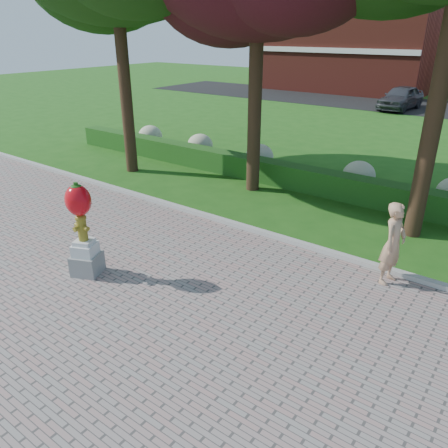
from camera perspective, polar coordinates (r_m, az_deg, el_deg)
name	(u,v)px	position (r m, az deg, el deg)	size (l,w,h in m)	color
ground	(181,279)	(9.89, -5.70, -7.14)	(100.00, 100.00, 0.00)	#1F5715
walkway	(10,385)	(8.01, -26.21, -18.36)	(40.00, 14.00, 0.04)	gray
curb	(254,230)	(11.96, 3.90, -0.84)	(40.00, 0.18, 0.15)	#ADADA5
lawn_hedge	(319,182)	(15.14, 12.25, 5.44)	(24.00, 0.70, 0.80)	#1A4513
hydrangea_row	(347,173)	(15.78, 15.74, 6.41)	(20.10, 1.10, 0.99)	tan
building_left	(351,49)	(43.19, 16.22, 21.13)	(14.00, 8.00, 7.00)	maroon
hydrant_sculpture	(82,227)	(9.96, -18.07, -0.38)	(0.77, 0.77, 2.16)	gray
woman	(393,244)	(9.92, 21.24, -2.39)	(0.67, 0.44, 1.84)	tan
parked_car	(401,98)	(33.41, 22.09, 15.06)	(1.87, 4.64, 1.58)	#3E3F46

